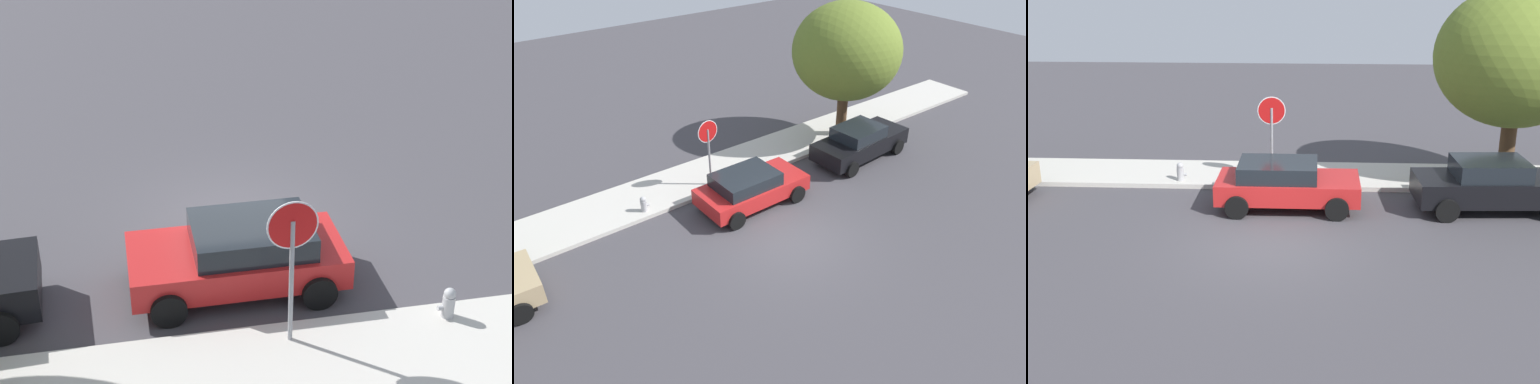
# 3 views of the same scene
# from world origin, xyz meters

# --- Properties ---
(ground_plane) EXTENTS (60.00, 60.00, 0.00)m
(ground_plane) POSITION_xyz_m (0.00, 0.00, 0.00)
(ground_plane) COLOR #423F44
(sidewalk_curb) EXTENTS (32.00, 2.54, 0.14)m
(sidewalk_curb) POSITION_xyz_m (0.00, 5.15, 0.07)
(sidewalk_curb) COLOR beige
(sidewalk_curb) RESTS_ON ground_plane
(stop_sign) EXTENTS (0.84, 0.08, 2.76)m
(stop_sign) POSITION_xyz_m (-0.29, 4.33, 1.92)
(stop_sign) COLOR gray
(stop_sign) RESTS_ON ground_plane
(parked_car_red) EXTENTS (3.93, 2.05, 1.33)m
(parked_car_red) POSITION_xyz_m (0.22, 2.48, 0.71)
(parked_car_red) COLOR red
(parked_car_red) RESTS_ON ground_plane
(parked_car_black) EXTENTS (4.41, 2.13, 1.45)m
(parked_car_black) POSITION_xyz_m (5.92, 2.55, 0.74)
(parked_car_black) COLOR black
(parked_car_black) RESTS_ON ground_plane
(street_tree_mid_block) EXTENTS (4.57, 4.57, 5.96)m
(street_tree_mid_block) POSITION_xyz_m (6.65, 4.39, 3.94)
(street_tree_mid_block) COLOR #513823
(street_tree_mid_block) RESTS_ON ground_plane
(fire_hydrant) EXTENTS (0.30, 0.22, 0.72)m
(fire_hydrant) POSITION_xyz_m (-3.10, 4.26, 0.36)
(fire_hydrant) COLOR #A5A5A8
(fire_hydrant) RESTS_ON ground_plane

